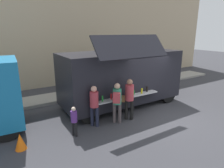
% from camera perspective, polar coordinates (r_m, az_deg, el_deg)
% --- Properties ---
extents(ground_plane, '(60.00, 60.00, 0.00)m').
position_cam_1_polar(ground_plane, '(9.01, 15.02, -9.26)').
color(ground_plane, '#38383D').
extents(curb_strip, '(28.00, 1.60, 0.15)m').
position_cam_1_polar(curb_strip, '(11.04, -23.01, -4.94)').
color(curb_strip, '#9E998E').
rests_on(curb_strip, ground).
extents(building_behind, '(32.00, 2.40, 8.71)m').
position_cam_1_polar(building_behind, '(14.46, -23.41, 16.86)').
color(building_behind, tan).
rests_on(building_behind, ground).
extents(food_truck_main, '(5.99, 3.15, 3.53)m').
position_cam_1_polar(food_truck_main, '(9.65, 2.89, 2.27)').
color(food_truck_main, black).
rests_on(food_truck_main, ground).
extents(traffic_cone_orange, '(0.36, 0.36, 0.55)m').
position_cam_1_polar(traffic_cone_orange, '(7.05, -25.46, -15.08)').
color(traffic_cone_orange, orange).
rests_on(traffic_cone_orange, ground).
extents(trash_bin, '(0.60, 0.60, 0.96)m').
position_cam_1_polar(trash_bin, '(14.14, 11.13, 2.00)').
color(trash_bin, '#2D6036').
rests_on(trash_bin, ground).
extents(customer_front_ordering, '(0.54, 0.47, 1.78)m').
position_cam_1_polar(customer_front_ordering, '(8.11, 5.04, -3.54)').
color(customer_front_ordering, black).
rests_on(customer_front_ordering, ground).
extents(customer_mid_with_backpack, '(0.50, 0.54, 1.69)m').
position_cam_1_polar(customer_mid_with_backpack, '(7.75, 1.49, -4.54)').
color(customer_mid_with_backpack, '#4E4446').
rests_on(customer_mid_with_backpack, ground).
extents(customer_rear_waiting, '(0.34, 0.34, 1.66)m').
position_cam_1_polar(customer_rear_waiting, '(7.56, -5.27, -5.49)').
color(customer_rear_waiting, '#1F2338').
rests_on(customer_rear_waiting, ground).
extents(child_near_queue, '(0.23, 0.23, 1.12)m').
position_cam_1_polar(child_near_queue, '(7.08, -11.15, -10.05)').
color(child_near_queue, black).
rests_on(child_near_queue, ground).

